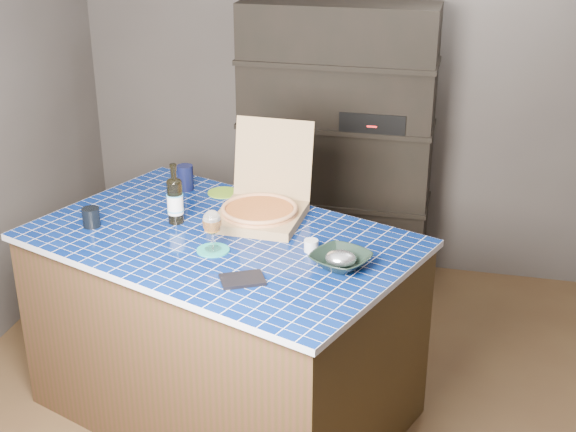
% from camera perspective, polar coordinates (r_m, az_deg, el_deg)
% --- Properties ---
extents(room, '(3.50, 3.50, 3.50)m').
position_cam_1_polar(room, '(3.62, -0.72, 2.74)').
color(room, '#503B22').
rests_on(room, ground).
extents(shelving_unit, '(1.20, 0.41, 1.80)m').
position_cam_1_polar(shelving_unit, '(5.14, 3.48, 5.03)').
color(shelving_unit, black).
rests_on(shelving_unit, floor).
extents(kitchen_island, '(2.03, 1.66, 0.96)m').
position_cam_1_polar(kitchen_island, '(3.96, -4.59, -7.77)').
color(kitchen_island, '#45281B').
rests_on(kitchen_island, floor).
extents(pizza_box, '(0.42, 0.50, 0.44)m').
position_cam_1_polar(pizza_box, '(3.89, -1.93, 0.62)').
color(pizza_box, tan).
rests_on(pizza_box, kitchen_island).
extents(mead_bottle, '(0.08, 0.08, 0.30)m').
position_cam_1_polar(mead_bottle, '(3.87, -8.04, 1.15)').
color(mead_bottle, black).
rests_on(mead_bottle, kitchen_island).
extents(teal_trivet, '(0.15, 0.15, 0.01)m').
position_cam_1_polar(teal_trivet, '(3.61, -5.35, -2.43)').
color(teal_trivet, teal).
rests_on(teal_trivet, kitchen_island).
extents(wine_glass, '(0.09, 0.09, 0.19)m').
position_cam_1_polar(wine_glass, '(3.55, -5.43, -0.51)').
color(wine_glass, white).
rests_on(wine_glass, teal_trivet).
extents(tumbler, '(0.08, 0.08, 0.09)m').
position_cam_1_polar(tumbler, '(3.93, -13.83, -0.09)').
color(tumbler, black).
rests_on(tumbler, kitchen_island).
extents(dvd_case, '(0.22, 0.20, 0.01)m').
position_cam_1_polar(dvd_case, '(3.34, -3.27, -4.53)').
color(dvd_case, black).
rests_on(dvd_case, kitchen_island).
extents(bowl, '(0.33, 0.33, 0.06)m').
position_cam_1_polar(bowl, '(3.45, 3.77, -3.16)').
color(bowl, black).
rests_on(bowl, kitchen_island).
extents(foil_contents, '(0.14, 0.11, 0.06)m').
position_cam_1_polar(foil_contents, '(3.44, 3.78, -3.01)').
color(foil_contents, silver).
rests_on(foil_contents, bowl).
extents(white_jar, '(0.06, 0.06, 0.05)m').
position_cam_1_polar(white_jar, '(3.58, 1.66, -2.12)').
color(white_jar, silver).
rests_on(white_jar, kitchen_island).
extents(navy_cup, '(0.09, 0.09, 0.13)m').
position_cam_1_polar(navy_cup, '(4.28, -7.31, 2.73)').
color(navy_cup, black).
rests_on(navy_cup, kitchen_island).
extents(green_trivet, '(0.17, 0.17, 0.01)m').
position_cam_1_polar(green_trivet, '(4.24, -4.62, 1.67)').
color(green_trivet, olive).
rests_on(green_trivet, kitchen_island).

